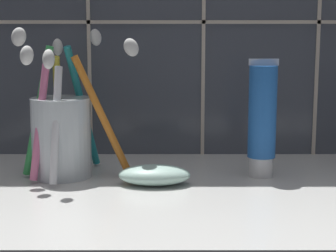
# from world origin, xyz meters

# --- Properties ---
(sink_counter) EXTENTS (0.64, 0.37, 0.02)m
(sink_counter) POSITION_xyz_m (0.00, 0.00, 0.01)
(sink_counter) COLOR silver
(sink_counter) RESTS_ON ground
(toothbrush_cup) EXTENTS (0.15, 0.14, 0.18)m
(toothbrush_cup) POSITION_xyz_m (-0.16, 0.05, 0.08)
(toothbrush_cup) COLOR silver
(toothbrush_cup) RESTS_ON sink_counter
(toothpaste_tube) EXTENTS (0.04, 0.03, 0.14)m
(toothpaste_tube) POSITION_xyz_m (0.08, 0.05, 0.09)
(toothpaste_tube) COLOR white
(toothpaste_tube) RESTS_ON sink_counter
(soap_bar) EXTENTS (0.08, 0.05, 0.02)m
(soap_bar) POSITION_xyz_m (-0.05, 0.01, 0.03)
(soap_bar) COLOR silver
(soap_bar) RESTS_ON sink_counter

